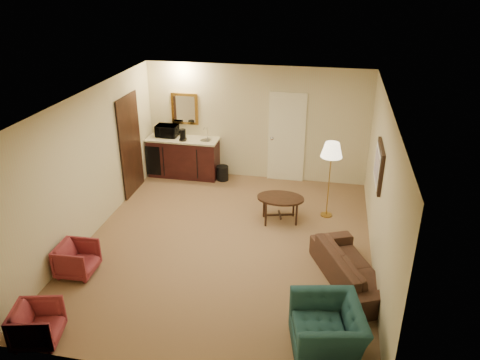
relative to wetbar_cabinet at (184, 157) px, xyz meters
The scene contains 12 objects.
ground 3.21m from the wetbar_cabinet, 58.76° to the right, with size 6.00×6.00×0.00m, color brown.
room_walls 2.79m from the wetbar_cabinet, 51.47° to the right, with size 5.02×6.01×2.61m.
wetbar_cabinet is the anchor object (origin of this frame).
sofa 5.11m from the wetbar_cabinet, 41.99° to the right, with size 1.81×0.53×0.71m, color black.
teal_armchair 6.01m from the wetbar_cabinet, 54.95° to the right, with size 0.99×0.64×0.86m, color #1C4246.
rose_chair_near 4.08m from the wetbar_cabinet, 97.04° to the right, with size 0.57×0.53×0.59m, color maroon.
rose_chair_far 5.53m from the wetbar_cabinet, 92.59° to the right, with size 0.58×0.54×0.59m, color maroon.
coffee_table 3.01m from the wetbar_cabinet, 34.88° to the right, with size 0.90×0.61×0.52m, color black.
floor_lamp 3.61m from the wetbar_cabinet, 21.51° to the right, with size 0.41×0.41×1.55m, color #B0873A.
waste_bin 0.99m from the wetbar_cabinet, ahead, with size 0.27×0.27×0.34m, color black.
microwave 0.74m from the wetbar_cabinet, 169.41° to the left, with size 0.49×0.27×0.33m, color black.
coffee_maker 0.61m from the wetbar_cabinet, 68.83° to the right, with size 0.14×0.14×0.27m, color black.
Camera 1 is at (1.62, -6.93, 4.52)m, focal length 35.00 mm.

